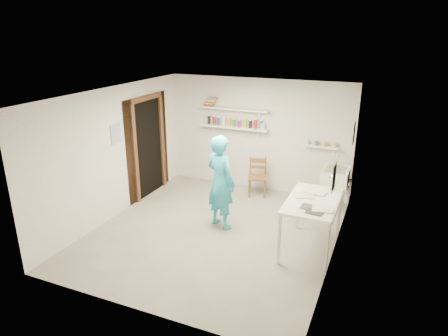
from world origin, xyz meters
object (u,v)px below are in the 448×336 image
at_px(wooden_chair, 257,177).
at_px(wall_clock, 221,163).
at_px(work_table, 311,225).
at_px(belfast_sink, 336,177).
at_px(man, 221,182).
at_px(desk_lamp, 334,178).

bearing_deg(wooden_chair, wall_clock, -116.15).
height_order(wooden_chair, work_table, work_table).
relative_size(wooden_chair, work_table, 0.63).
relative_size(belfast_sink, man, 0.36).
bearing_deg(desk_lamp, work_table, -112.42).
relative_size(wooden_chair, desk_lamp, 5.01).
relative_size(belfast_sink, desk_lamp, 3.71).
distance_m(wall_clock, work_table, 1.90).
bearing_deg(wooden_chair, work_table, -66.09).
height_order(belfast_sink, man, man).
xyz_separation_m(belfast_sink, man, (-1.75, -1.45, 0.14)).
distance_m(wall_clock, desk_lamp, 1.94).
bearing_deg(work_table, wall_clock, 167.36).
bearing_deg(belfast_sink, man, -140.22).
height_order(belfast_sink, work_table, work_table).
relative_size(man, work_table, 1.30).
height_order(wooden_chair, desk_lamp, desk_lamp).
bearing_deg(belfast_sink, desk_lamp, -84.73).
distance_m(wooden_chair, work_table, 2.30).
distance_m(man, wooden_chair, 1.64).
relative_size(man, wooden_chair, 2.08).
relative_size(wall_clock, work_table, 0.23).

